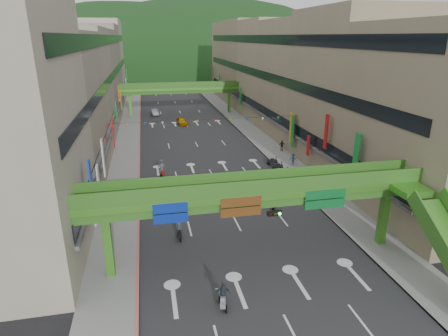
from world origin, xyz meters
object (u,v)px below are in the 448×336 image
at_px(overpass_near, 271,201).
at_px(car_yellow, 182,121).
at_px(car_silver, 155,112).
at_px(scooter_rider_near, 179,229).
at_px(scooter_rider_mid, 272,201).
at_px(pedestrian_red, 318,187).

height_order(overpass_near, car_yellow, overpass_near).
bearing_deg(car_silver, scooter_rider_near, -96.10).
relative_size(scooter_rider_mid, pedestrian_red, 0.98).
bearing_deg(scooter_rider_mid, scooter_rider_near, -157.63).
height_order(scooter_rider_mid, car_silver, scooter_rider_mid).
height_order(scooter_rider_mid, pedestrian_red, pedestrian_red).
relative_size(overpass_near, car_silver, 7.00).
relative_size(scooter_rider_near, car_silver, 0.51).
xyz_separation_m(overpass_near, car_yellow, (-1.81, 49.54, -4.50)).
xyz_separation_m(car_silver, pedestrian_red, (16.22, -48.91, 0.27)).
height_order(car_silver, car_yellow, car_yellow).
xyz_separation_m(overpass_near, car_silver, (-6.81, 60.30, -4.55)).
bearing_deg(car_silver, car_yellow, -71.51).
bearing_deg(car_yellow, pedestrian_red, -81.17).
bearing_deg(car_yellow, scooter_rider_near, -103.55).
distance_m(overpass_near, car_silver, 60.85).
relative_size(scooter_rider_near, pedestrian_red, 1.09).
distance_m(scooter_rider_mid, car_yellow, 40.86).
height_order(overpass_near, pedestrian_red, overpass_near).
bearing_deg(pedestrian_red, overpass_near, -164.21).
bearing_deg(scooter_rider_near, car_silver, 90.33).
bearing_deg(overpass_near, scooter_rider_near, 142.67).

